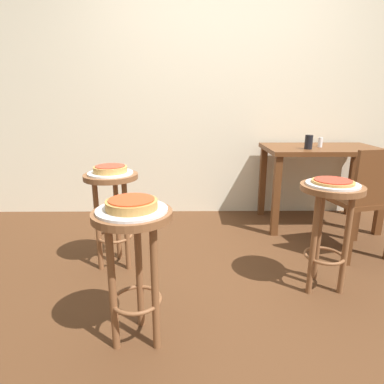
{
  "coord_description": "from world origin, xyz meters",
  "views": [
    {
      "loc": [
        -0.32,
        -1.79,
        1.17
      ],
      "look_at": [
        -0.3,
        0.17,
        0.62
      ],
      "focal_mm": 30.54,
      "sensor_mm": 36.0,
      "label": 1
    }
  ],
  "objects_px": {
    "pizza_foreground": "(132,204)",
    "dining_table": "(320,160)",
    "cup_near_edge": "(309,142)",
    "stool_leftside": "(112,200)",
    "wooden_chair": "(364,198)",
    "serving_plate_middle": "(333,184)",
    "serving_plate_foreground": "(132,210)",
    "condiment_shaker": "(320,142)",
    "pizza_leftside": "(110,169)",
    "serving_plate_leftside": "(111,173)",
    "pizza_middle": "(333,182)",
    "stool_middle": "(329,214)",
    "stool_foreground": "(134,248)"
  },
  "relations": [
    {
      "from": "pizza_leftside",
      "to": "serving_plate_leftside",
      "type": "bearing_deg",
      "value": 0.0
    },
    {
      "from": "pizza_foreground",
      "to": "cup_near_edge",
      "type": "xyz_separation_m",
      "value": [
        1.31,
        1.46,
        0.1
      ]
    },
    {
      "from": "cup_near_edge",
      "to": "serving_plate_foreground",
      "type": "bearing_deg",
      "value": -131.92
    },
    {
      "from": "stool_leftside",
      "to": "wooden_chair",
      "type": "xyz_separation_m",
      "value": [
        1.85,
        0.14,
        -0.04
      ]
    },
    {
      "from": "cup_near_edge",
      "to": "pizza_middle",
      "type": "bearing_deg",
      "value": -101.46
    },
    {
      "from": "serving_plate_leftside",
      "to": "wooden_chair",
      "type": "relative_size",
      "value": 0.36
    },
    {
      "from": "cup_near_edge",
      "to": "condiment_shaker",
      "type": "bearing_deg",
      "value": 38.71
    },
    {
      "from": "serving_plate_leftside",
      "to": "condiment_shaker",
      "type": "xyz_separation_m",
      "value": [
        1.74,
        0.8,
        0.11
      ]
    },
    {
      "from": "serving_plate_foreground",
      "to": "serving_plate_leftside",
      "type": "xyz_separation_m",
      "value": [
        -0.28,
        0.78,
        0.0
      ]
    },
    {
      "from": "serving_plate_leftside",
      "to": "stool_foreground",
      "type": "bearing_deg",
      "value": -70.59
    },
    {
      "from": "pizza_leftside",
      "to": "serving_plate_foreground",
      "type": "bearing_deg",
      "value": -70.59
    },
    {
      "from": "stool_middle",
      "to": "condiment_shaker",
      "type": "xyz_separation_m",
      "value": [
        0.35,
        1.12,
        0.3
      ]
    },
    {
      "from": "serving_plate_foreground",
      "to": "condiment_shaker",
      "type": "height_order",
      "value": "condiment_shaker"
    },
    {
      "from": "pizza_foreground",
      "to": "wooden_chair",
      "type": "distance_m",
      "value": 1.84
    },
    {
      "from": "pizza_foreground",
      "to": "condiment_shaker",
      "type": "height_order",
      "value": "condiment_shaker"
    },
    {
      "from": "wooden_chair",
      "to": "pizza_leftside",
      "type": "bearing_deg",
      "value": -175.77
    },
    {
      "from": "pizza_foreground",
      "to": "pizza_middle",
      "type": "relative_size",
      "value": 0.97
    },
    {
      "from": "stool_leftside",
      "to": "pizza_leftside",
      "type": "relative_size",
      "value": 3.03
    },
    {
      "from": "serving_plate_middle",
      "to": "serving_plate_foreground",
      "type": "bearing_deg",
      "value": -157.46
    },
    {
      "from": "stool_leftside",
      "to": "cup_near_edge",
      "type": "relative_size",
      "value": 5.52
    },
    {
      "from": "condiment_shaker",
      "to": "serving_plate_middle",
      "type": "bearing_deg",
      "value": -107.53
    },
    {
      "from": "serving_plate_foreground",
      "to": "stool_leftside",
      "type": "relative_size",
      "value": 0.47
    },
    {
      "from": "serving_plate_leftside",
      "to": "cup_near_edge",
      "type": "bearing_deg",
      "value": 23.16
    },
    {
      "from": "stool_leftside",
      "to": "dining_table",
      "type": "height_order",
      "value": "dining_table"
    },
    {
      "from": "pizza_leftside",
      "to": "dining_table",
      "type": "xyz_separation_m",
      "value": [
        1.77,
        0.83,
        -0.09
      ]
    },
    {
      "from": "serving_plate_foreground",
      "to": "dining_table",
      "type": "xyz_separation_m",
      "value": [
        1.49,
        1.61,
        -0.06
      ]
    },
    {
      "from": "dining_table",
      "to": "serving_plate_leftside",
      "type": "bearing_deg",
      "value": -154.98
    },
    {
      "from": "dining_table",
      "to": "cup_near_edge",
      "type": "distance_m",
      "value": 0.3
    },
    {
      "from": "stool_foreground",
      "to": "pizza_middle",
      "type": "relative_size",
      "value": 2.82
    },
    {
      "from": "pizza_foreground",
      "to": "stool_middle",
      "type": "height_order",
      "value": "pizza_foreground"
    },
    {
      "from": "cup_near_edge",
      "to": "wooden_chair",
      "type": "relative_size",
      "value": 0.15
    },
    {
      "from": "pizza_foreground",
      "to": "serving_plate_leftside",
      "type": "xyz_separation_m",
      "value": [
        -0.28,
        0.78,
        -0.03
      ]
    },
    {
      "from": "stool_middle",
      "to": "stool_leftside",
      "type": "xyz_separation_m",
      "value": [
        -1.39,
        0.32,
        0.0
      ]
    },
    {
      "from": "stool_foreground",
      "to": "pizza_leftside",
      "type": "bearing_deg",
      "value": 109.41
    },
    {
      "from": "pizza_middle",
      "to": "serving_plate_leftside",
      "type": "xyz_separation_m",
      "value": [
        -1.39,
        0.32,
        -0.02
      ]
    },
    {
      "from": "stool_middle",
      "to": "wooden_chair",
      "type": "distance_m",
      "value": 0.65
    },
    {
      "from": "serving_plate_middle",
      "to": "dining_table",
      "type": "bearing_deg",
      "value": 71.56
    },
    {
      "from": "stool_leftside",
      "to": "cup_near_edge",
      "type": "bearing_deg",
      "value": 23.16
    },
    {
      "from": "stool_middle",
      "to": "condiment_shaker",
      "type": "distance_m",
      "value": 1.22
    },
    {
      "from": "pizza_foreground",
      "to": "stool_leftside",
      "type": "relative_size",
      "value": 0.34
    },
    {
      "from": "pizza_leftside",
      "to": "serving_plate_middle",
      "type": "bearing_deg",
      "value": -13.08
    },
    {
      "from": "stool_foreground",
      "to": "pizza_foreground",
      "type": "relative_size",
      "value": 2.92
    },
    {
      "from": "serving_plate_leftside",
      "to": "condiment_shaker",
      "type": "distance_m",
      "value": 1.92
    },
    {
      "from": "stool_middle",
      "to": "wooden_chair",
      "type": "bearing_deg",
      "value": 44.84
    },
    {
      "from": "serving_plate_foreground",
      "to": "condiment_shaker",
      "type": "bearing_deg",
      "value": 47.24
    },
    {
      "from": "stool_leftside",
      "to": "pizza_leftside",
      "type": "height_order",
      "value": "pizza_leftside"
    },
    {
      "from": "cup_near_edge",
      "to": "stool_leftside",
      "type": "bearing_deg",
      "value": -156.84
    },
    {
      "from": "pizza_foreground",
      "to": "dining_table",
      "type": "xyz_separation_m",
      "value": [
        1.49,
        1.61,
        -0.09
      ]
    },
    {
      "from": "serving_plate_foreground",
      "to": "stool_middle",
      "type": "bearing_deg",
      "value": 22.54
    },
    {
      "from": "pizza_leftside",
      "to": "cup_near_edge",
      "type": "bearing_deg",
      "value": 23.16
    }
  ]
}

